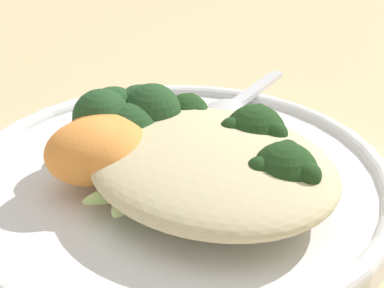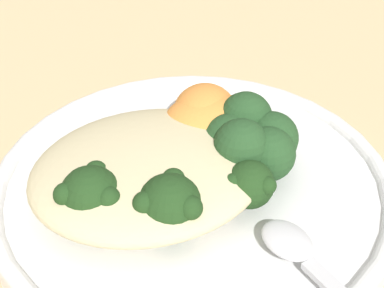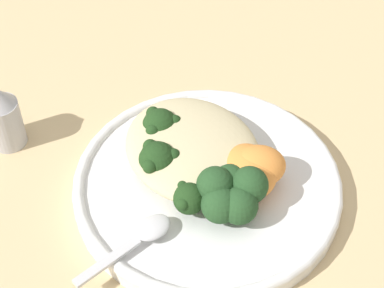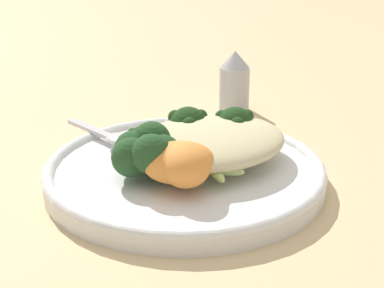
{
  "view_description": "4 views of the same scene",
  "coord_description": "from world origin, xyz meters",
  "px_view_note": "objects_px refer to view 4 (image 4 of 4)",
  "views": [
    {
      "loc": [
        -0.24,
        0.22,
        0.22
      ],
      "look_at": [
        -0.01,
        -0.02,
        0.04
      ],
      "focal_mm": 60.0,
      "sensor_mm": 36.0,
      "label": 1
    },
    {
      "loc": [
        -0.13,
        -0.31,
        0.3
      ],
      "look_at": [
        0.01,
        0.0,
        0.03
      ],
      "focal_mm": 60.0,
      "sensor_mm": 36.0,
      "label": 2
    },
    {
      "loc": [
        0.34,
        -0.25,
        0.51
      ],
      "look_at": [
        -0.02,
        -0.02,
        0.05
      ],
      "focal_mm": 60.0,
      "sensor_mm": 36.0,
      "label": 3
    },
    {
      "loc": [
        0.31,
        0.45,
        0.27
      ],
      "look_at": [
        -0.01,
        -0.02,
        0.04
      ],
      "focal_mm": 60.0,
      "sensor_mm": 36.0,
      "label": 4
    }
  ],
  "objects_px": {
    "broccoli_stalk_2": "(166,149)",
    "sweet_potato_chunk_0": "(185,164)",
    "plate": "(187,172)",
    "quinoa_mound": "(211,141)",
    "sweet_potato_chunk_1": "(179,162)",
    "broccoli_stalk_3": "(170,157)",
    "salt_shaker": "(234,81)",
    "broccoli_stalk_1": "(192,132)",
    "kale_tuft": "(145,151)",
    "spoon": "(113,137)",
    "broccoli_stalk_4": "(169,163)",
    "broccoli_stalk_0": "(231,132)"
  },
  "relations": [
    {
      "from": "broccoli_stalk_3",
      "to": "kale_tuft",
      "type": "xyz_separation_m",
      "value": [
        0.02,
        -0.01,
        0.01
      ]
    },
    {
      "from": "kale_tuft",
      "to": "quinoa_mound",
      "type": "bearing_deg",
      "value": 177.79
    },
    {
      "from": "broccoli_stalk_1",
      "to": "salt_shaker",
      "type": "bearing_deg",
      "value": -32.08
    },
    {
      "from": "broccoli_stalk_0",
      "to": "broccoli_stalk_4",
      "type": "height_order",
      "value": "broccoli_stalk_0"
    },
    {
      "from": "quinoa_mound",
      "to": "spoon",
      "type": "distance_m",
      "value": 0.11
    },
    {
      "from": "broccoli_stalk_1",
      "to": "kale_tuft",
      "type": "height_order",
      "value": "kale_tuft"
    },
    {
      "from": "broccoli_stalk_2",
      "to": "salt_shaker",
      "type": "xyz_separation_m",
      "value": [
        -0.19,
        -0.13,
        0.0
      ]
    },
    {
      "from": "broccoli_stalk_2",
      "to": "sweet_potato_chunk_0",
      "type": "distance_m",
      "value": 0.05
    },
    {
      "from": "sweet_potato_chunk_0",
      "to": "sweet_potato_chunk_1",
      "type": "xyz_separation_m",
      "value": [
        0.0,
        -0.01,
        -0.0
      ]
    },
    {
      "from": "broccoli_stalk_1",
      "to": "sweet_potato_chunk_0",
      "type": "xyz_separation_m",
      "value": [
        0.05,
        0.07,
        0.0
      ]
    },
    {
      "from": "quinoa_mound",
      "to": "broccoli_stalk_2",
      "type": "bearing_deg",
      "value": -15.94
    },
    {
      "from": "broccoli_stalk_2",
      "to": "kale_tuft",
      "type": "distance_m",
      "value": 0.03
    },
    {
      "from": "broccoli_stalk_3",
      "to": "salt_shaker",
      "type": "bearing_deg",
      "value": -94.46
    },
    {
      "from": "salt_shaker",
      "to": "sweet_potato_chunk_1",
      "type": "bearing_deg",
      "value": 41.46
    },
    {
      "from": "salt_shaker",
      "to": "kale_tuft",
      "type": "bearing_deg",
      "value": 33.76
    },
    {
      "from": "broccoli_stalk_4",
      "to": "sweet_potato_chunk_0",
      "type": "relative_size",
      "value": 1.28
    },
    {
      "from": "broccoli_stalk_3",
      "to": "broccoli_stalk_2",
      "type": "bearing_deg",
      "value": -63.12
    },
    {
      "from": "sweet_potato_chunk_0",
      "to": "broccoli_stalk_1",
      "type": "bearing_deg",
      "value": -128.37
    },
    {
      "from": "plate",
      "to": "broccoli_stalk_3",
      "type": "xyz_separation_m",
      "value": [
        0.02,
        0.01,
        0.02
      ]
    },
    {
      "from": "quinoa_mound",
      "to": "broccoli_stalk_1",
      "type": "relative_size",
      "value": 1.23
    },
    {
      "from": "plate",
      "to": "broccoli_stalk_1",
      "type": "xyz_separation_m",
      "value": [
        -0.02,
        -0.03,
        0.03
      ]
    },
    {
      "from": "broccoli_stalk_4",
      "to": "spoon",
      "type": "xyz_separation_m",
      "value": [
        0.0,
        -0.11,
        -0.01
      ]
    },
    {
      "from": "broccoli_stalk_2",
      "to": "broccoli_stalk_3",
      "type": "bearing_deg",
      "value": 137.08
    },
    {
      "from": "broccoli_stalk_2",
      "to": "sweet_potato_chunk_1",
      "type": "distance_m",
      "value": 0.05
    },
    {
      "from": "plate",
      "to": "broccoli_stalk_2",
      "type": "distance_m",
      "value": 0.03
    },
    {
      "from": "spoon",
      "to": "sweet_potato_chunk_0",
      "type": "bearing_deg",
      "value": 171.28
    },
    {
      "from": "broccoli_stalk_1",
      "to": "broccoli_stalk_2",
      "type": "xyz_separation_m",
      "value": [
        0.04,
        0.02,
        -0.0
      ]
    },
    {
      "from": "broccoli_stalk_3",
      "to": "sweet_potato_chunk_1",
      "type": "distance_m",
      "value": 0.03
    },
    {
      "from": "broccoli_stalk_4",
      "to": "kale_tuft",
      "type": "distance_m",
      "value": 0.02
    },
    {
      "from": "plate",
      "to": "sweet_potato_chunk_1",
      "type": "distance_m",
      "value": 0.05
    },
    {
      "from": "salt_shaker",
      "to": "broccoli_stalk_4",
      "type": "bearing_deg",
      "value": 38.91
    },
    {
      "from": "sweet_potato_chunk_1",
      "to": "spoon",
      "type": "bearing_deg",
      "value": -88.68
    },
    {
      "from": "plate",
      "to": "broccoli_stalk_1",
      "type": "height_order",
      "value": "broccoli_stalk_1"
    },
    {
      "from": "broccoli_stalk_2",
      "to": "spoon",
      "type": "height_order",
      "value": "broccoli_stalk_2"
    },
    {
      "from": "plate",
      "to": "quinoa_mound",
      "type": "relative_size",
      "value": 1.77
    },
    {
      "from": "plate",
      "to": "kale_tuft",
      "type": "height_order",
      "value": "kale_tuft"
    },
    {
      "from": "quinoa_mound",
      "to": "broccoli_stalk_4",
      "type": "relative_size",
      "value": 2.08
    },
    {
      "from": "broccoli_stalk_0",
      "to": "broccoli_stalk_1",
      "type": "height_order",
      "value": "same"
    },
    {
      "from": "broccoli_stalk_0",
      "to": "sweet_potato_chunk_1",
      "type": "height_order",
      "value": "broccoli_stalk_0"
    },
    {
      "from": "quinoa_mound",
      "to": "sweet_potato_chunk_1",
      "type": "xyz_separation_m",
      "value": [
        0.06,
        0.03,
        0.0
      ]
    },
    {
      "from": "broccoli_stalk_0",
      "to": "spoon",
      "type": "bearing_deg",
      "value": 100.16
    },
    {
      "from": "quinoa_mound",
      "to": "broccoli_stalk_4",
      "type": "xyz_separation_m",
      "value": [
        0.06,
        0.02,
        -0.0
      ]
    },
    {
      "from": "quinoa_mound",
      "to": "spoon",
      "type": "bearing_deg",
      "value": -56.67
    },
    {
      "from": "broccoli_stalk_2",
      "to": "broccoli_stalk_4",
      "type": "height_order",
      "value": "broccoli_stalk_2"
    },
    {
      "from": "broccoli_stalk_0",
      "to": "broccoli_stalk_4",
      "type": "bearing_deg",
      "value": 157.88
    },
    {
      "from": "broccoli_stalk_3",
      "to": "spoon",
      "type": "distance_m",
      "value": 0.1
    },
    {
      "from": "broccoli_stalk_4",
      "to": "sweet_potato_chunk_1",
      "type": "xyz_separation_m",
      "value": [
        -0.0,
        0.01,
        0.01
      ]
    },
    {
      "from": "broccoli_stalk_0",
      "to": "broccoli_stalk_4",
      "type": "distance_m",
      "value": 0.09
    },
    {
      "from": "broccoli_stalk_0",
      "to": "spoon",
      "type": "xyz_separation_m",
      "value": [
        0.09,
        -0.08,
        -0.01
      ]
    },
    {
      "from": "sweet_potato_chunk_1",
      "to": "sweet_potato_chunk_0",
      "type": "bearing_deg",
      "value": 92.1
    }
  ]
}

